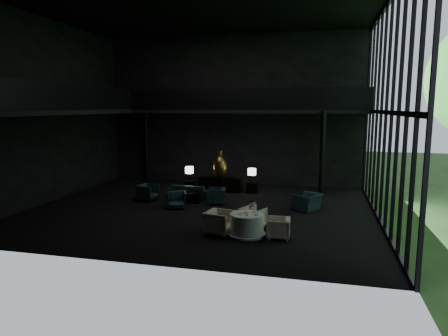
% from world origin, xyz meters
% --- Properties ---
extents(floor, '(14.00, 12.00, 0.02)m').
position_xyz_m(floor, '(0.00, 0.00, 0.00)').
color(floor, black).
rests_on(floor, ground).
extents(ceiling, '(14.00, 12.00, 0.02)m').
position_xyz_m(ceiling, '(0.00, 0.00, 8.00)').
color(ceiling, black).
rests_on(ceiling, ground).
extents(wall_back, '(14.00, 0.04, 8.00)m').
position_xyz_m(wall_back, '(0.00, 6.00, 4.00)').
color(wall_back, black).
rests_on(wall_back, ground).
extents(wall_front, '(14.00, 0.04, 8.00)m').
position_xyz_m(wall_front, '(0.00, -6.00, 4.00)').
color(wall_front, black).
rests_on(wall_front, ground).
extents(wall_left, '(0.04, 12.00, 8.00)m').
position_xyz_m(wall_left, '(-7.00, 0.00, 4.00)').
color(wall_left, black).
rests_on(wall_left, ground).
extents(curtain_wall, '(0.20, 12.00, 8.00)m').
position_xyz_m(curtain_wall, '(6.95, 0.00, 4.00)').
color(curtain_wall, black).
rests_on(curtain_wall, ground).
extents(mezzanine_left, '(2.00, 12.00, 0.25)m').
position_xyz_m(mezzanine_left, '(-6.00, 0.00, 4.00)').
color(mezzanine_left, black).
rests_on(mezzanine_left, wall_left).
extents(mezzanine_back, '(12.00, 2.00, 0.25)m').
position_xyz_m(mezzanine_back, '(1.00, 5.00, 4.00)').
color(mezzanine_back, black).
rests_on(mezzanine_back, wall_back).
extents(railing_left, '(0.06, 12.00, 1.00)m').
position_xyz_m(railing_left, '(-5.00, 0.00, 4.60)').
color(railing_left, black).
rests_on(railing_left, mezzanine_left).
extents(railing_back, '(12.00, 0.06, 1.00)m').
position_xyz_m(railing_back, '(1.00, 4.00, 4.60)').
color(railing_back, black).
rests_on(railing_back, mezzanine_back).
extents(column_nw, '(0.24, 0.24, 4.00)m').
position_xyz_m(column_nw, '(-5.00, 5.70, 2.00)').
color(column_nw, black).
rests_on(column_nw, floor).
extents(column_ne, '(0.24, 0.24, 4.00)m').
position_xyz_m(column_ne, '(4.80, 4.00, 2.00)').
color(column_ne, black).
rests_on(column_ne, floor).
extents(console, '(2.18, 0.50, 0.69)m').
position_xyz_m(console, '(-0.12, 3.67, 0.35)').
color(console, black).
rests_on(console, floor).
extents(bronze_urn, '(0.73, 0.73, 1.36)m').
position_xyz_m(bronze_urn, '(-0.12, 3.64, 1.28)').
color(bronze_urn, '#B78041').
rests_on(bronze_urn, console).
extents(side_table_left, '(0.45, 0.45, 0.50)m').
position_xyz_m(side_table_left, '(-1.72, 3.62, 0.25)').
color(side_table_left, black).
rests_on(side_table_left, floor).
extents(table_lamp_left, '(0.42, 0.42, 0.71)m').
position_xyz_m(table_lamp_left, '(-1.72, 3.60, 1.01)').
color(table_lamp_left, black).
rests_on(table_lamp_left, side_table_left).
extents(side_table_right, '(0.49, 0.49, 0.54)m').
position_xyz_m(side_table_right, '(1.48, 3.73, 0.27)').
color(side_table_right, black).
rests_on(side_table_right, floor).
extents(table_lamp_right, '(0.41, 0.41, 0.68)m').
position_xyz_m(table_lamp_right, '(1.48, 3.66, 1.03)').
color(table_lamp_right, black).
rests_on(table_lamp_right, side_table_right).
extents(sofa, '(2.23, 0.84, 0.85)m').
position_xyz_m(sofa, '(-1.12, 1.97, 0.43)').
color(sofa, black).
rests_on(sofa, floor).
extents(lounge_armchair_west, '(0.89, 0.93, 0.85)m').
position_xyz_m(lounge_armchair_west, '(-2.83, 0.97, 0.42)').
color(lounge_armchair_west, black).
rests_on(lounge_armchair_west, floor).
extents(lounge_armchair_east, '(0.84, 0.87, 0.78)m').
position_xyz_m(lounge_armchair_east, '(0.36, 1.06, 0.39)').
color(lounge_armchair_east, '#1E3035').
rests_on(lounge_armchair_east, floor).
extents(lounge_armchair_south, '(0.94, 0.91, 0.75)m').
position_xyz_m(lounge_armchair_south, '(-1.07, -0.05, 0.38)').
color(lounge_armchair_south, '#213539').
rests_on(lounge_armchair_south, floor).
extents(window_armchair, '(1.08, 1.21, 0.89)m').
position_xyz_m(window_armchair, '(4.25, 0.90, 0.44)').
color(window_armchair, '#1F3638').
rests_on(window_armchair, floor).
extents(coffee_table, '(1.21, 1.21, 0.44)m').
position_xyz_m(coffee_table, '(-0.97, 1.21, 0.22)').
color(coffee_table, black).
rests_on(coffee_table, floor).
extents(dining_table, '(1.25, 1.25, 0.75)m').
position_xyz_m(dining_table, '(2.45, -2.98, 0.33)').
color(dining_table, white).
rests_on(dining_table, floor).
extents(dining_chair_north, '(0.98, 0.96, 0.78)m').
position_xyz_m(dining_chair_north, '(2.47, -1.97, 0.39)').
color(dining_chair_north, beige).
rests_on(dining_chair_north, floor).
extents(dining_chair_east, '(0.66, 0.70, 0.69)m').
position_xyz_m(dining_chair_east, '(3.47, -2.93, 0.35)').
color(dining_chair_east, beige).
rests_on(dining_chair_east, floor).
extents(dining_chair_west, '(1.03, 1.08, 0.96)m').
position_xyz_m(dining_chair_west, '(1.52, -2.96, 0.48)').
color(dining_chair_west, beige).
rests_on(dining_chair_west, floor).
extents(child, '(0.27, 0.27, 0.58)m').
position_xyz_m(child, '(2.48, -2.01, 0.73)').
color(child, '#C3808D').
rests_on(child, dining_chair_north).
extents(plate_a, '(0.31, 0.31, 0.02)m').
position_xyz_m(plate_a, '(2.27, -3.05, 0.76)').
color(plate_a, white).
rests_on(plate_a, dining_table).
extents(plate_b, '(0.30, 0.30, 0.02)m').
position_xyz_m(plate_b, '(2.68, -2.74, 0.76)').
color(plate_b, white).
rests_on(plate_b, dining_table).
extents(saucer, '(0.22, 0.22, 0.01)m').
position_xyz_m(saucer, '(2.77, -3.08, 0.76)').
color(saucer, white).
rests_on(saucer, dining_table).
extents(coffee_cup, '(0.08, 0.08, 0.05)m').
position_xyz_m(coffee_cup, '(2.78, -3.14, 0.79)').
color(coffee_cup, white).
rests_on(coffee_cup, saucer).
extents(cereal_bowl, '(0.17, 0.17, 0.09)m').
position_xyz_m(cereal_bowl, '(2.42, -2.94, 0.79)').
color(cereal_bowl, white).
rests_on(cereal_bowl, dining_table).
extents(cream_pot, '(0.07, 0.07, 0.07)m').
position_xyz_m(cream_pot, '(2.49, -3.22, 0.78)').
color(cream_pot, '#99999E').
rests_on(cream_pot, dining_table).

